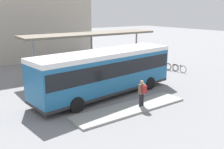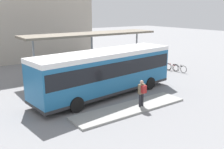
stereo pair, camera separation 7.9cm
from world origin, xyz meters
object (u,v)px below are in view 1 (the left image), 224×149
Objects in this scene: city_bus at (106,70)px; potted_planter_near_shelter at (45,87)px; bicycle_blue at (165,66)px; bicycle_black at (179,68)px; bicycle_red at (172,67)px; pedestrian_waiting at (142,92)px.

potted_planter_near_shelter is at bearing 138.54° from city_bus.
bicycle_blue is 12.95m from potted_planter_near_shelter.
potted_planter_near_shelter is (-13.22, 0.97, 0.23)m from bicycle_black.
bicycle_red is 1.38× the size of potted_planter_near_shelter.
bicycle_red is at bearing -164.87° from bicycle_blue.
bicycle_blue is at bearing 11.82° from city_bus.
bicycle_blue is at bearing 3.31° from bicycle_red.
pedestrian_waiting is at bearing -56.03° from potted_planter_near_shelter.
bicycle_red is (9.54, 2.31, -1.50)m from city_bus.
potted_planter_near_shelter is (-3.95, 5.86, -0.47)m from pedestrian_waiting.
bicycle_blue is at bearing -52.65° from pedestrian_waiting.
bicycle_black is 1.48× the size of potted_planter_near_shelter.
bicycle_black is (9.27, 4.89, -0.71)m from pedestrian_waiting.
bicycle_black is at bearing 2.52° from city_bus.
city_bus is 4.53m from potted_planter_near_shelter.
pedestrian_waiting is at bearing 112.56° from bicycle_red.
bicycle_blue is 1.49× the size of potted_planter_near_shelter.
pedestrian_waiting is 7.09m from potted_planter_near_shelter.
bicycle_black reaches higher than bicycle_red.
bicycle_black is at bearing 178.81° from bicycle_red.
city_bus is 6.52× the size of bicycle_black.
pedestrian_waiting reaches higher than bicycle_red.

